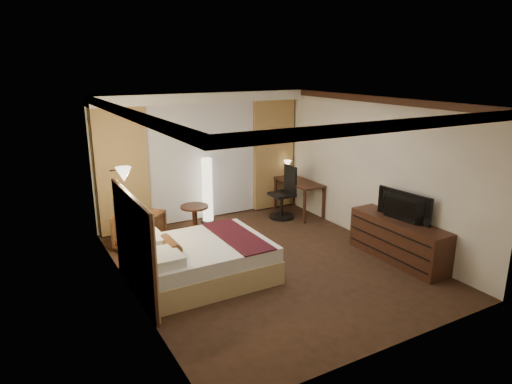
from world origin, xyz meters
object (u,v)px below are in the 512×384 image
bed (202,261)px  side_table (195,220)px  floor_lamp (207,190)px  television (400,203)px  office_chair (282,192)px  dresser (398,240)px  desk (299,198)px  armchair (139,229)px

bed → side_table: size_ratio=3.40×
side_table → floor_lamp: (0.53, 0.57, 0.40)m
television → office_chair: bearing=4.2°
side_table → television: (2.53, -2.81, 0.73)m
dresser → television: size_ratio=1.77×
desk → armchair: bearing=-176.7°
desk → floor_lamp: bearing=166.1°
armchair → television: (3.66, -2.68, 0.65)m
floor_lamp → dresser: size_ratio=0.75×
bed → desk: 3.66m
side_table → dresser: (2.56, -2.81, 0.06)m
office_chair → armchair: bearing=-177.6°
side_table → office_chair: 2.05m
floor_lamp → dresser: bearing=-59.0°
floor_lamp → office_chair: size_ratio=1.22×
side_table → television: size_ratio=0.57×
bed → floor_lamp: size_ratio=1.46×
office_chair → television: 2.92m
side_table → bed: bearing=-108.8°
side_table → desk: desk is taller
dresser → bed: bearing=162.6°
bed → desk: bearing=31.2°
floor_lamp → dresser: floor_lamp is taller
armchair → side_table: bearing=51.6°
bed → television: 3.38m
armchair → desk: size_ratio=0.60×
armchair → television: bearing=9.0°
armchair → side_table: 1.14m
side_table → office_chair: size_ratio=0.52×
bed → floor_lamp: 2.67m
side_table → desk: bearing=1.9°
bed → office_chair: size_ratio=1.78×
armchair → floor_lamp: floor_lamp is taller
dresser → television: 0.66m
bed → office_chair: office_chair is taller
armchair → office_chair: size_ratio=0.65×
floor_lamp → office_chair: floor_lamp is taller
armchair → floor_lamp: 1.82m
side_table → armchair: bearing=-173.6°
bed → armchair: bearing=106.9°
dresser → side_table: bearing=132.4°
desk → office_chair: office_chair is taller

